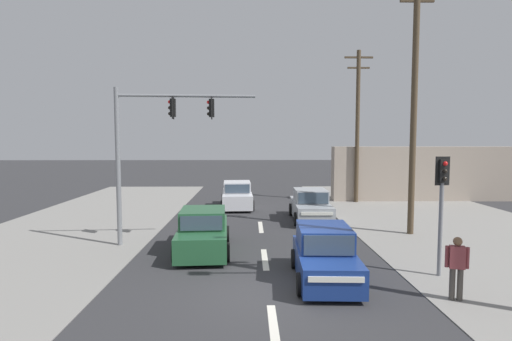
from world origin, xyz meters
TOP-DOWN VIEW (x-y plane):
  - ground_plane at (0.00, 0.00)m, footprint 140.00×140.00m
  - lane_dash_near at (0.00, -2.00)m, footprint 0.20×2.40m
  - lane_dash_mid at (0.00, 3.00)m, footprint 0.20×2.40m
  - lane_dash_far at (0.00, 8.00)m, footprint 0.20×2.40m
  - kerb_left_verge at (-8.50, 4.00)m, footprint 8.00×40.00m
  - utility_pole_midground_right at (6.39, 6.50)m, footprint 1.80×0.26m
  - utility_pole_background_right at (6.41, 15.32)m, footprint 1.80×0.26m
  - traffic_signal_mast at (-4.19, 4.93)m, footprint 5.28×0.54m
  - pedestal_signal_right_kerb at (5.10, 1.20)m, footprint 0.44×0.30m
  - shopfront_wall_far at (11.00, 16.00)m, footprint 12.00×1.00m
  - sedan_receding_far at (-2.20, 3.98)m, footprint 2.07×4.32m
  - sedan_oncoming_near at (-1.26, 13.44)m, footprint 2.04×4.31m
  - sedan_crossing_left at (2.55, 9.56)m, footprint 1.93×4.26m
  - hatchback_oncoming_mid at (1.65, 0.99)m, footprint 1.90×3.70m
  - pedestrian_at_kerb at (4.66, -0.60)m, footprint 0.54×0.32m

SIDE VIEW (x-z plane):
  - ground_plane at x=0.00m, z-range 0.00..0.00m
  - lane_dash_near at x=0.00m, z-range 0.00..0.01m
  - lane_dash_mid at x=0.00m, z-range 0.00..0.01m
  - lane_dash_far at x=0.00m, z-range 0.00..0.01m
  - kerb_left_verge at x=-8.50m, z-range 0.00..0.02m
  - hatchback_oncoming_mid at x=1.65m, z-range -0.06..1.47m
  - sedan_receding_far at x=-2.20m, z-range -0.08..1.48m
  - sedan_oncoming_near at x=-1.26m, z-range -0.08..1.48m
  - sedan_crossing_left at x=2.55m, z-range -0.08..1.48m
  - pedestrian_at_kerb at x=4.66m, z-range 0.11..1.74m
  - shopfront_wall_far at x=11.00m, z-range 0.00..3.60m
  - pedestal_signal_right_kerb at x=5.10m, z-range 0.64..4.20m
  - traffic_signal_mast at x=-4.19m, z-range 1.15..7.15m
  - utility_pole_background_right at x=6.41m, z-range 0.24..9.94m
  - utility_pole_midground_right at x=6.39m, z-range 0.25..11.09m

